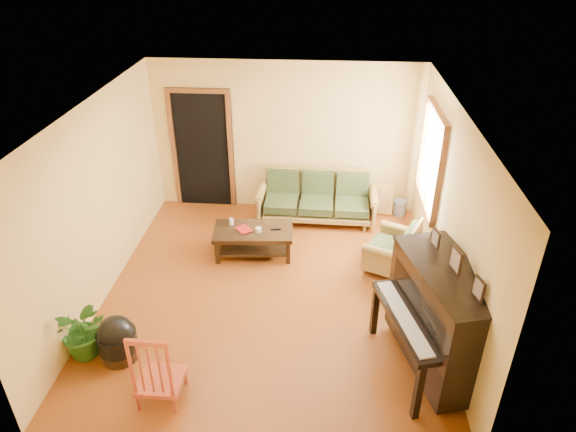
# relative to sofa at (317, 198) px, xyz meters

# --- Properties ---
(floor) EXTENTS (5.00, 5.00, 0.00)m
(floor) POSITION_rel_sofa_xyz_m (-0.56, -2.03, -0.42)
(floor) COLOR #652C0D
(floor) RESTS_ON ground
(doorway) EXTENTS (1.08, 0.16, 2.05)m
(doorway) POSITION_rel_sofa_xyz_m (-2.01, 0.45, 0.60)
(doorway) COLOR black
(doorway) RESTS_ON floor
(window) EXTENTS (0.12, 1.36, 1.46)m
(window) POSITION_rel_sofa_xyz_m (1.65, -0.73, 1.08)
(window) COLOR white
(window) RESTS_ON right_wall
(sofa) EXTENTS (1.99, 0.86, 0.85)m
(sofa) POSITION_rel_sofa_xyz_m (0.00, 0.00, 0.00)
(sofa) COLOR olive
(sofa) RESTS_ON floor
(coffee_table) EXTENTS (1.23, 0.74, 0.43)m
(coffee_table) POSITION_rel_sofa_xyz_m (-0.93, -1.11, -0.21)
(coffee_table) COLOR black
(coffee_table) RESTS_ON floor
(armchair) EXTENTS (1.02, 1.03, 0.79)m
(armchair) POSITION_rel_sofa_xyz_m (1.12, -1.32, -0.03)
(armchair) COLOR olive
(armchair) RESTS_ON floor
(piano) EXTENTS (1.26, 1.69, 1.33)m
(piano) POSITION_rel_sofa_xyz_m (1.44, -3.25, 0.24)
(piano) COLOR black
(piano) RESTS_ON floor
(footstool) EXTENTS (0.46, 0.46, 0.43)m
(footstool) POSITION_rel_sofa_xyz_m (-2.21, -3.41, -0.21)
(footstool) COLOR black
(footstool) RESTS_ON floor
(red_chair) EXTENTS (0.47, 0.51, 0.98)m
(red_chair) POSITION_rel_sofa_xyz_m (-1.54, -3.94, 0.07)
(red_chair) COLOR #9B331C
(red_chair) RESTS_ON floor
(leaning_frame) EXTENTS (0.44, 0.13, 0.58)m
(leaning_frame) POSITION_rel_sofa_xyz_m (1.10, 0.31, -0.13)
(leaning_frame) COLOR gold
(leaning_frame) RESTS_ON floor
(ceramic_crock) EXTENTS (0.25, 0.25, 0.27)m
(ceramic_crock) POSITION_rel_sofa_xyz_m (1.45, 0.30, -0.29)
(ceramic_crock) COLOR #304592
(ceramic_crock) RESTS_ON floor
(potted_plant) EXTENTS (0.82, 0.76, 0.74)m
(potted_plant) POSITION_rel_sofa_xyz_m (-2.60, -3.39, -0.05)
(potted_plant) COLOR #255A19
(potted_plant) RESTS_ON floor
(book) EXTENTS (0.29, 0.30, 0.02)m
(book) POSITION_rel_sofa_xyz_m (-1.14, -1.20, 0.02)
(book) COLOR maroon
(book) RESTS_ON coffee_table
(candle) EXTENTS (0.08, 0.08, 0.11)m
(candle) POSITION_rel_sofa_xyz_m (-1.28, -1.00, 0.06)
(candle) COLOR silver
(candle) RESTS_ON coffee_table
(glass_jar) EXTENTS (0.12, 0.12, 0.06)m
(glass_jar) POSITION_rel_sofa_xyz_m (-0.84, -1.17, 0.04)
(glass_jar) COLOR silver
(glass_jar) RESTS_ON coffee_table
(remote) EXTENTS (0.16, 0.07, 0.02)m
(remote) POSITION_rel_sofa_xyz_m (-0.59, -1.09, 0.02)
(remote) COLOR black
(remote) RESTS_ON coffee_table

